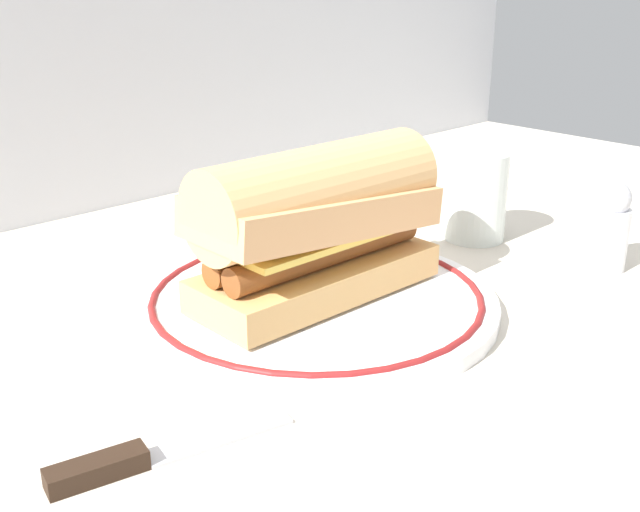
# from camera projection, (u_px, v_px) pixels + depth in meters

# --- Properties ---
(ground_plane) EXTENTS (1.50, 1.50, 0.00)m
(ground_plane) POSITION_uv_depth(u_px,v_px,m) (332.00, 316.00, 0.62)
(ground_plane) COLOR beige
(plate) EXTENTS (0.29, 0.29, 0.01)m
(plate) POSITION_uv_depth(u_px,v_px,m) (320.00, 299.00, 0.63)
(plate) COLOR white
(plate) RESTS_ON ground_plane
(sausage_sandwich) EXTENTS (0.21, 0.08, 0.12)m
(sausage_sandwich) POSITION_uv_depth(u_px,v_px,m) (320.00, 219.00, 0.61)
(sausage_sandwich) COLOR #E1AE68
(sausage_sandwich) RESTS_ON plate
(drinking_glass) EXTENTS (0.06, 0.06, 0.09)m
(drinking_glass) POSITION_uv_depth(u_px,v_px,m) (476.00, 202.00, 0.78)
(drinking_glass) COLOR silver
(drinking_glass) RESTS_ON ground_plane
(salt_shaker) EXTENTS (0.04, 0.04, 0.08)m
(salt_shaker) POSITION_uv_depth(u_px,v_px,m) (609.00, 227.00, 0.70)
(salt_shaker) COLOR white
(salt_shaker) RESTS_ON ground_plane
(butter_knife) EXTENTS (0.14, 0.05, 0.01)m
(butter_knife) POSITION_uv_depth(u_px,v_px,m) (153.00, 454.00, 0.44)
(butter_knife) COLOR silver
(butter_knife) RESTS_ON ground_plane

